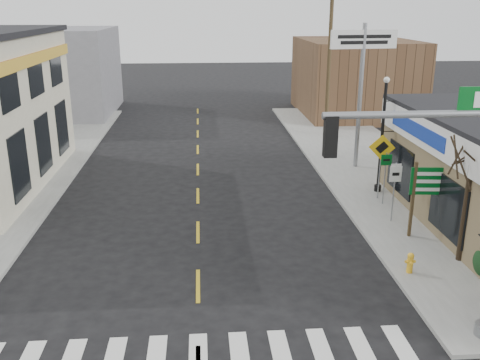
{
  "coord_description": "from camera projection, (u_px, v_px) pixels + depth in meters",
  "views": [
    {
      "loc": [
        0.18,
        -10.3,
        7.99
      ],
      "look_at": [
        1.38,
        5.55,
        2.8
      ],
      "focal_mm": 40.0,
      "sensor_mm": 36.0,
      "label": 1
    }
  ],
  "objects": [
    {
      "name": "sidewalk_right",
      "position": [
        389.0,
        182.0,
        25.18
      ],
      "size": [
        6.0,
        38.0,
        0.13
      ],
      "primitive_type": "cube",
      "color": "gray",
      "rests_on": "ground"
    },
    {
      "name": "center_line",
      "position": [
        198.0,
        232.0,
        19.81
      ],
      "size": [
        0.12,
        56.0,
        0.01
      ],
      "primitive_type": "cube",
      "color": "gold",
      "rests_on": "ground"
    },
    {
      "name": "bldg_distant_right",
      "position": [
        355.0,
        77.0,
        40.66
      ],
      "size": [
        8.0,
        10.0,
        5.6
      ],
      "primitive_type": "cube",
      "color": "brown",
      "rests_on": "ground"
    },
    {
      "name": "bldg_distant_left",
      "position": [
        52.0,
        72.0,
        40.78
      ],
      "size": [
        9.0,
        10.0,
        6.4
      ],
      "primitive_type": "cube",
      "color": "slate",
      "rests_on": "ground"
    },
    {
      "name": "traffic_signal_pole",
      "position": [
        478.0,
        197.0,
        12.19
      ],
      "size": [
        4.91,
        0.38,
        6.22
      ],
      "rotation": [
        0.0,
        0.0,
        0.0
      ],
      "color": "gray",
      "rests_on": "sidewalk_right"
    },
    {
      "name": "guide_sign",
      "position": [
        432.0,
        189.0,
        18.63
      ],
      "size": [
        1.58,
        0.13,
        2.76
      ],
      "rotation": [
        0.0,
        0.0,
        -0.09
      ],
      "color": "#493922",
      "rests_on": "sidewalk_right"
    },
    {
      "name": "fire_hydrant",
      "position": [
        410.0,
        262.0,
        16.44
      ],
      "size": [
        0.21,
        0.21,
        0.66
      ],
      "rotation": [
        0.0,
        0.0,
        -0.02
      ],
      "color": "gold",
      "rests_on": "sidewalk_right"
    },
    {
      "name": "ped_crossing_sign",
      "position": [
        381.0,
        155.0,
        22.33
      ],
      "size": [
        1.09,
        0.08,
        2.8
      ],
      "rotation": [
        0.0,
        0.0,
        -0.24
      ],
      "color": "gray",
      "rests_on": "sidewalk_right"
    },
    {
      "name": "lamp_post",
      "position": [
        384.0,
        127.0,
        22.91
      ],
      "size": [
        0.66,
        0.51,
        5.04
      ],
      "rotation": [
        0.0,
        0.0,
        0.12
      ],
      "color": "black",
      "rests_on": "sidewalk_right"
    },
    {
      "name": "dance_center_sign",
      "position": [
        363.0,
        61.0,
        25.85
      ],
      "size": [
        3.34,
        0.21,
        7.1
      ],
      "rotation": [
        0.0,
        0.0,
        0.13
      ],
      "color": "gray",
      "rests_on": "sidewalk_right"
    },
    {
      "name": "bare_tree",
      "position": [
        475.0,
        147.0,
        16.2
      ],
      "size": [
        2.41,
        2.41,
        4.82
      ],
      "rotation": [
        0.0,
        0.0,
        0.23
      ],
      "color": "black",
      "rests_on": "sidewalk_right"
    },
    {
      "name": "shrub_back",
      "position": [
        471.0,
        218.0,
        19.73
      ],
      "size": [
        1.1,
        1.1,
        0.82
      ],
      "primitive_type": "ellipsoid",
      "color": "black",
      "rests_on": "sidewalk_right"
    },
    {
      "name": "utility_pole_far",
      "position": [
        329.0,
        63.0,
        32.78
      ],
      "size": [
        1.53,
        0.23,
        8.83
      ],
      "rotation": [
        0.0,
        0.0,
        -0.05
      ],
      "color": "#47291D",
      "rests_on": "sidewalk_right"
    }
  ]
}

